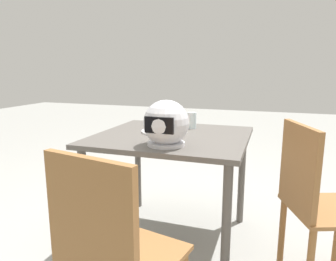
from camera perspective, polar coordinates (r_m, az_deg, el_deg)
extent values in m
plane|color=#9E9E99|center=(2.32, 0.65, -19.05)|extent=(14.00, 14.00, 0.00)
cube|color=#5B5651|center=(2.05, 0.70, -1.19)|extent=(0.98, 0.92, 0.03)
cylinder|color=#5B5651|center=(2.45, 13.37, -8.46)|extent=(0.05, 0.05, 0.72)
cylinder|color=#5B5651|center=(2.66, -5.53, -6.60)|extent=(0.05, 0.05, 0.72)
cylinder|color=#5B5651|center=(1.73, 10.65, -17.17)|extent=(0.05, 0.05, 0.72)
cylinder|color=#5B5651|center=(2.01, -15.11, -13.06)|extent=(0.05, 0.05, 0.72)
cylinder|color=white|center=(2.13, -0.67, -0.15)|extent=(0.31, 0.31, 0.01)
cylinder|color=tan|center=(2.13, -0.67, 0.25)|extent=(0.26, 0.26, 0.02)
cylinder|color=red|center=(2.12, -0.67, 0.52)|extent=(0.22, 0.22, 0.00)
sphere|color=#234C1E|center=(2.12, 1.07, 0.83)|extent=(0.04, 0.04, 0.04)
sphere|color=#234C1E|center=(2.20, -1.58, 1.23)|extent=(0.04, 0.04, 0.04)
sphere|color=#234C1E|center=(2.10, -2.10, 0.68)|extent=(0.03, 0.03, 0.03)
cylinder|color=#E0D172|center=(2.08, -1.60, 0.56)|extent=(0.02, 0.02, 0.02)
cylinder|color=#E0D172|center=(2.13, 1.75, 0.81)|extent=(0.02, 0.02, 0.02)
cylinder|color=#E0D172|center=(2.12, -1.99, 0.74)|extent=(0.02, 0.02, 0.02)
cylinder|color=#E0D172|center=(2.15, -1.79, 0.95)|extent=(0.02, 0.02, 0.02)
sphere|color=silver|center=(1.74, -0.35, 1.41)|extent=(0.26, 0.26, 0.26)
cylinder|color=silver|center=(1.77, -0.34, -2.42)|extent=(0.21, 0.21, 0.02)
cube|color=black|center=(1.64, -1.66, 0.98)|extent=(0.16, 0.02, 0.09)
cylinder|color=silver|center=(2.27, 4.36, 1.86)|extent=(0.07, 0.07, 0.12)
cube|color=#996638|center=(1.34, -7.62, -22.04)|extent=(0.47, 0.47, 0.02)
cube|color=#996638|center=(1.11, -14.10, -16.01)|extent=(0.38, 0.11, 0.45)
cube|color=#996638|center=(1.90, 27.53, -12.78)|extent=(0.52, 0.52, 0.02)
cube|color=#996638|center=(1.74, 22.91, -6.33)|extent=(0.16, 0.37, 0.45)
cylinder|color=#996638|center=(2.06, 20.21, -17.17)|extent=(0.04, 0.04, 0.43)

